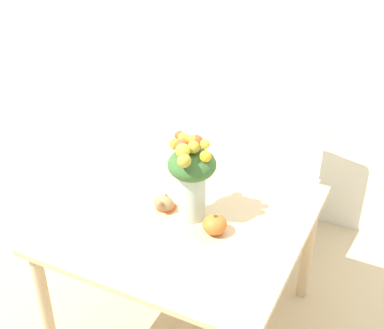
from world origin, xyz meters
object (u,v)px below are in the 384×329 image
at_px(turkey_figurine, 165,202).
at_px(dining_chair_near_window, 281,178).
at_px(flower_vase, 192,176).
at_px(pumpkin, 215,224).

relative_size(turkey_figurine, dining_chair_near_window, 0.15).
distance_m(flower_vase, dining_chair_near_window, 1.01).
xyz_separation_m(turkey_figurine, dining_chair_near_window, (0.32, 0.88, -0.29)).
distance_m(flower_vase, pumpkin, 0.24).
xyz_separation_m(flower_vase, dining_chair_near_window, (0.18, 0.88, -0.47)).
height_order(turkey_figurine, dining_chair_near_window, dining_chair_near_window).
distance_m(pumpkin, dining_chair_near_window, 0.98).
bearing_deg(dining_chair_near_window, flower_vase, -95.91).
xyz_separation_m(pumpkin, turkey_figurine, (-0.29, 0.06, -0.00)).
distance_m(flower_vase, turkey_figurine, 0.23).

